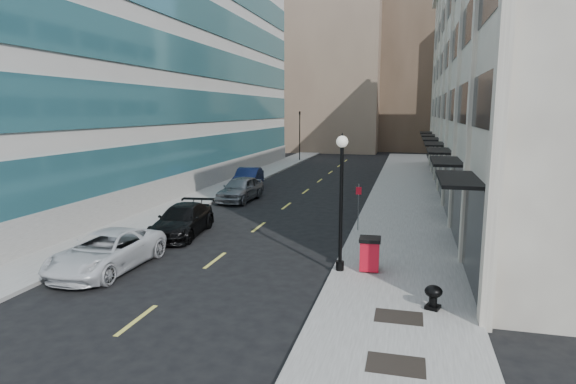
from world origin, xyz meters
The scene contains 21 objects.
ground centered at (0.00, 0.00, 0.00)m, with size 160.00×160.00×0.00m, color black.
sidewalk_right centered at (7.50, 20.00, 0.07)m, with size 5.00×80.00×0.15m, color gray.
sidewalk_left centered at (-6.50, 20.00, 0.07)m, with size 3.00×80.00×0.15m, color gray.
building_right centered at (16.94, 26.99, 8.99)m, with size 15.30×46.50×18.25m.
building_left centered at (-15.95, 27.00, 9.99)m, with size 16.14×46.00×20.00m.
skyline_tan_near centered at (-4.00, 68.00, 14.00)m, with size 14.00×18.00×28.00m, color #8A725A.
skyline_brown centered at (8.00, 72.00, 17.00)m, with size 12.00×16.00×34.00m, color brown.
skyline_tan_far centered at (-14.00, 78.00, 11.00)m, with size 12.00×14.00×22.00m, color #8A725A.
skyline_stone centered at (18.00, 66.00, 10.00)m, with size 10.00×14.00×20.00m, color beige.
grate_mid centered at (7.60, 1.00, 0.15)m, with size 1.40×1.00×0.01m, color black.
grate_far centered at (7.60, 3.80, 0.15)m, with size 1.40×1.00×0.01m, color black.
road_centerline centered at (0.00, 17.00, 0.01)m, with size 0.15×68.20×0.01m.
traffic_signal centered at (-5.50, 48.00, 5.72)m, with size 0.66×0.66×6.98m.
car_white_van centered at (-3.62, 5.82, 0.76)m, with size 2.51×5.44×1.51m, color silver.
car_black_pickup centered at (-3.20, 11.49, 0.75)m, with size 2.11×5.20×1.51m, color black.
car_silver_sedan centered at (-3.55, 21.00, 0.84)m, with size 1.99×4.95×1.69m, color gray.
car_blue_sedan centered at (-4.80, 26.31, 0.82)m, with size 1.73×4.96×1.63m, color #121E46.
trash_bin centered at (6.40, 7.82, 0.85)m, with size 0.82×0.92×1.30m.
lamppost centered at (5.30, 7.60, 3.23)m, with size 0.44×0.44×5.25m.
sign_post centered at (5.30, 14.07, 1.69)m, with size 0.28×0.07×2.39m.
urn_planter centered at (8.60, 4.67, 0.61)m, with size 0.54×0.54×0.75m.
Camera 1 is at (7.71, -10.01, 6.18)m, focal length 30.00 mm.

